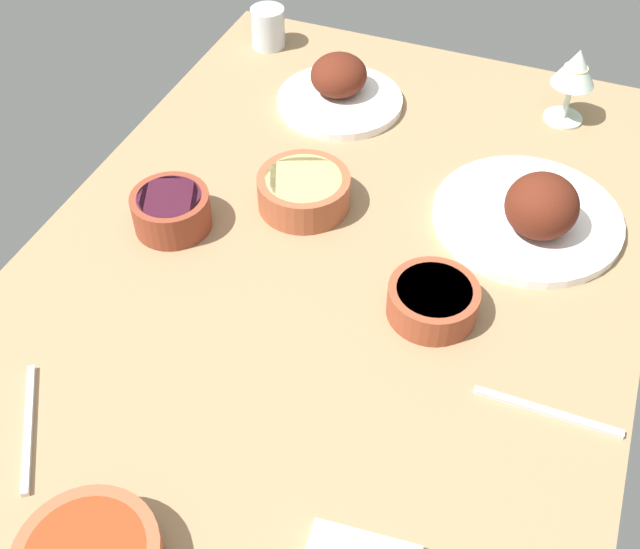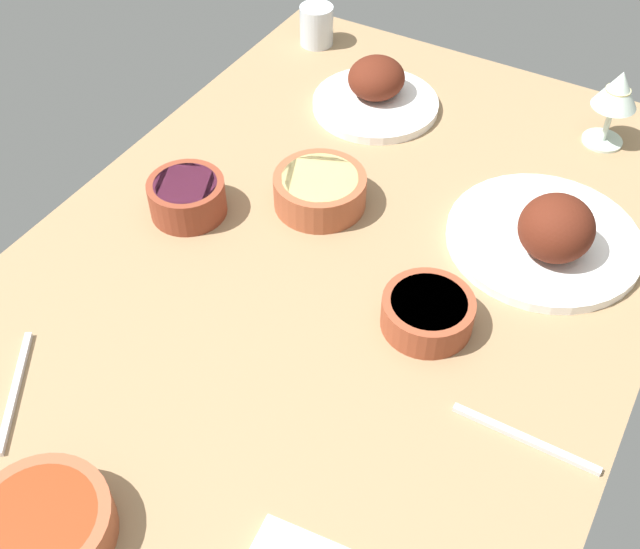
{
  "view_description": "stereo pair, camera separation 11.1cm",
  "coord_description": "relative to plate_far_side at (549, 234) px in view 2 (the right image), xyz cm",
  "views": [
    {
      "loc": [
        -71.72,
        -28.41,
        86.61
      ],
      "look_at": [
        0.0,
        0.0,
        6.0
      ],
      "focal_mm": 43.64,
      "sensor_mm": 36.0,
      "label": 1
    },
    {
      "loc": [
        -66.88,
        -38.44,
        86.61
      ],
      "look_at": [
        0.0,
        0.0,
        6.0
      ],
      "focal_mm": 43.64,
      "sensor_mm": 36.0,
      "label": 2
    }
  ],
  "objects": [
    {
      "name": "bowl_onions",
      "position": [
        -19.93,
        52.0,
        -0.01
      ],
      "size": [
        12.1,
        12.1,
        5.89
      ],
      "color": "brown",
      "rests_on": "dining_table"
    },
    {
      "name": "bowl_soup",
      "position": [
        -22.59,
        9.5,
        -0.56
      ],
      "size": [
        12.72,
        12.72,
        4.81
      ],
      "color": "brown",
      "rests_on": "dining_table"
    },
    {
      "name": "bowl_sauce",
      "position": [
        -71.73,
        33.07,
        -0.6
      ],
      "size": [
        15.61,
        15.61,
        4.73
      ],
      "color": "#A35133",
      "rests_on": "dining_table"
    },
    {
      "name": "spoon_loose",
      "position": [
        -33.51,
        -8.69,
        -2.8
      ],
      "size": [
        1.01,
        18.7,
        0.8
      ],
      "primitive_type": "cube",
      "rotation": [
        0.0,
        0.0,
        1.58
      ],
      "color": "silver",
      "rests_on": "dining_table"
    },
    {
      "name": "wine_glass",
      "position": [
        31.22,
        0.1,
        6.73
      ],
      "size": [
        7.6,
        7.6,
        14.0
      ],
      "color": "silver",
      "rests_on": "dining_table"
    },
    {
      "name": "water_tumbler",
      "position": [
        35.26,
        60.5,
        0.78
      ],
      "size": [
        6.8,
        6.8,
        7.96
      ],
      "primitive_type": "cylinder",
      "color": "silver",
      "rests_on": "dining_table"
    },
    {
      "name": "plate_far_side",
      "position": [
        0.0,
        0.0,
        0.0
      ],
      "size": [
        29.53,
        29.53,
        10.8
      ],
      "color": "white",
      "rests_on": "dining_table"
    },
    {
      "name": "fork_loose",
      "position": [
        -59.34,
        50.43,
        -2.8
      ],
      "size": [
        16.1,
        11.15,
        0.8
      ],
      "primitive_type": "cube",
      "rotation": [
        0.0,
        0.0,
        0.59
      ],
      "color": "silver",
      "rests_on": "dining_table"
    },
    {
      "name": "bowl_pasta",
      "position": [
        -7.92,
        34.89,
        -0.2
      ],
      "size": [
        14.77,
        14.77,
        5.51
      ],
      "color": "#A35133",
      "rests_on": "dining_table"
    },
    {
      "name": "dining_table",
      "position": [
        -23.29,
        26.03,
        -5.2
      ],
      "size": [
        140.0,
        90.0,
        4.0
      ],
      "primitive_type": "cube",
      "color": "#937551",
      "rests_on": "ground"
    },
    {
      "name": "plate_center_main",
      "position": [
        21.54,
        39.95,
        -0.37
      ],
      "size": [
        23.19,
        23.19,
        8.62
      ],
      "color": "white",
      "rests_on": "dining_table"
    }
  ]
}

